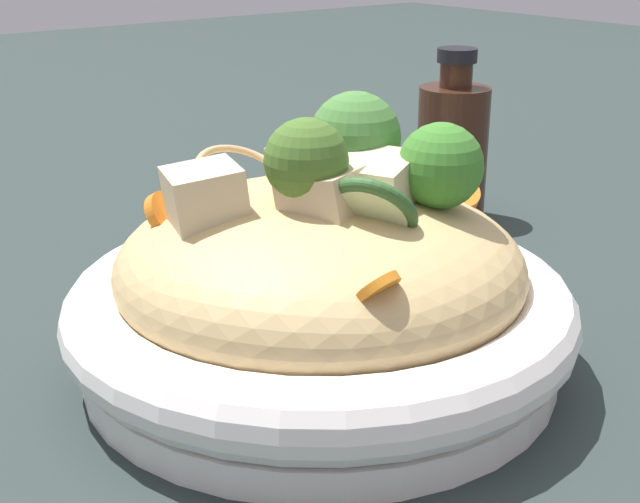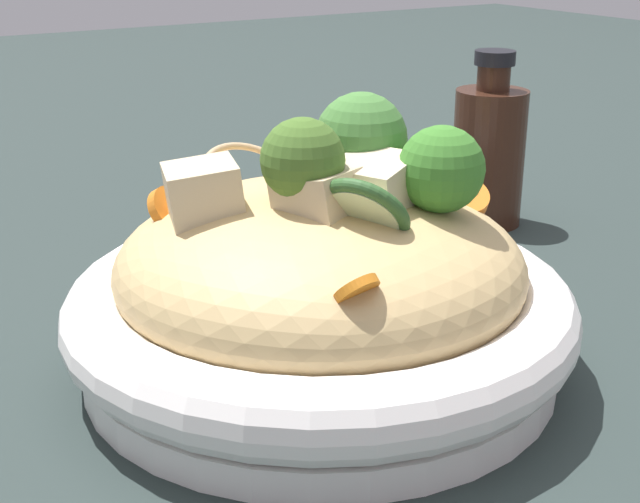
# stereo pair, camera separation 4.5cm
# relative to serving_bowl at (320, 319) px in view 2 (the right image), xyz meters

# --- Properties ---
(ground_plane) EXTENTS (3.00, 3.00, 0.00)m
(ground_plane) POSITION_rel_serving_bowl_xyz_m (0.00, 0.00, -0.03)
(ground_plane) COLOR #273230
(serving_bowl) EXTENTS (0.26, 0.26, 0.05)m
(serving_bowl) POSITION_rel_serving_bowl_xyz_m (0.00, 0.00, 0.00)
(serving_bowl) COLOR white
(serving_bowl) RESTS_ON ground_plane
(noodle_heap) EXTENTS (0.21, 0.21, 0.09)m
(noodle_heap) POSITION_rel_serving_bowl_xyz_m (0.00, -0.00, 0.03)
(noodle_heap) COLOR tan
(noodle_heap) RESTS_ON serving_bowl
(broccoli_florets) EXTENTS (0.11, 0.12, 0.06)m
(broccoli_florets) POSITION_rel_serving_bowl_xyz_m (-0.03, 0.00, 0.08)
(broccoli_florets) COLOR #9BB87C
(broccoli_florets) RESTS_ON serving_bowl
(carrot_coins) EXTENTS (0.17, 0.17, 0.02)m
(carrot_coins) POSITION_rel_serving_bowl_xyz_m (-0.03, -0.01, 0.06)
(carrot_coins) COLOR orange
(carrot_coins) RESTS_ON serving_bowl
(zucchini_slices) EXTENTS (0.10, 0.13, 0.04)m
(zucchini_slices) POSITION_rel_serving_bowl_xyz_m (-0.02, 0.00, 0.07)
(zucchini_slices) COLOR beige
(zucchini_slices) RESTS_ON serving_bowl
(chicken_chunks) EXTENTS (0.12, 0.11, 0.04)m
(chicken_chunks) POSITION_rel_serving_bowl_xyz_m (0.01, -0.01, 0.07)
(chicken_chunks) COLOR beige
(chicken_chunks) RESTS_ON serving_bowl
(soy_sauce_bottle) EXTENTS (0.05, 0.05, 0.13)m
(soy_sauce_bottle) POSITION_rel_serving_bowl_xyz_m (-0.23, -0.13, 0.03)
(soy_sauce_bottle) COLOR #381E14
(soy_sauce_bottle) RESTS_ON ground_plane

